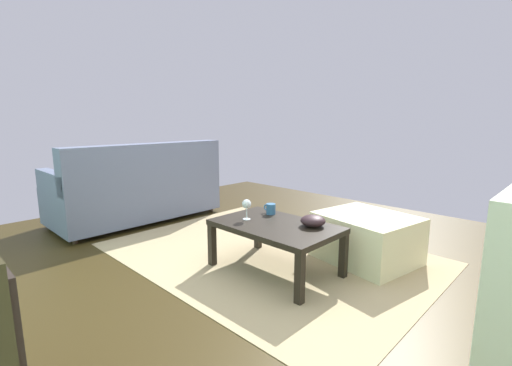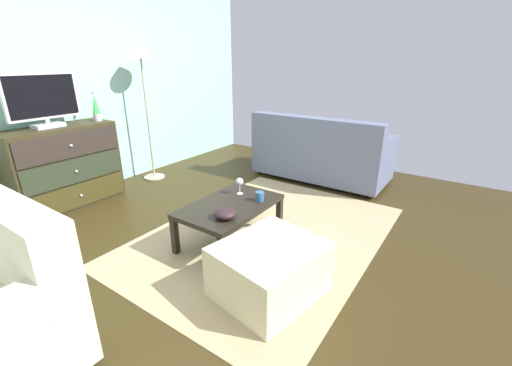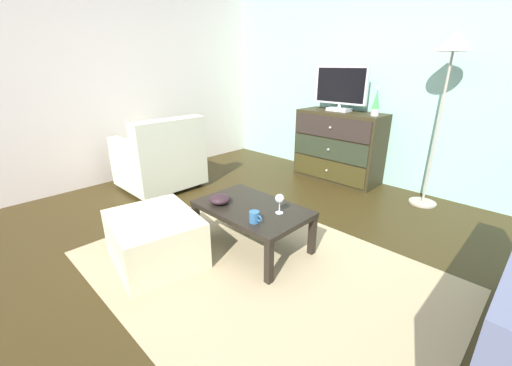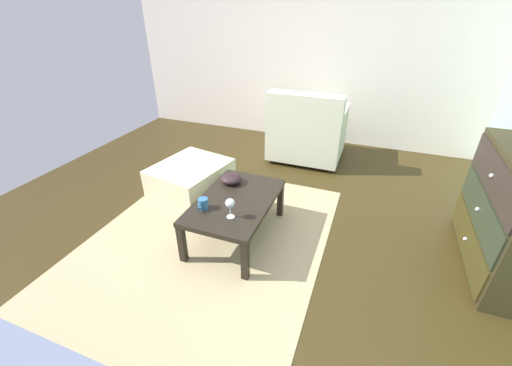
% 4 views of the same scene
% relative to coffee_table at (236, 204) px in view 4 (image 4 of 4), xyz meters
% --- Properties ---
extents(ground_plane, '(5.67, 5.11, 0.05)m').
position_rel_coffee_table_xyz_m(ground_plane, '(0.08, -0.01, -0.35)').
color(ground_plane, '#342911').
extents(wall_plain_left, '(0.12, 5.11, 2.57)m').
position_rel_coffee_table_xyz_m(wall_plain_left, '(-2.52, -0.01, 0.96)').
color(wall_plain_left, silver).
rests_on(wall_plain_left, ground_plane).
extents(area_rug, '(2.60, 1.90, 0.01)m').
position_rel_coffee_table_xyz_m(area_rug, '(0.28, -0.21, -0.32)').
color(area_rug, tan).
rests_on(area_rug, ground_plane).
extents(coffee_table, '(0.91, 0.58, 0.37)m').
position_rel_coffee_table_xyz_m(coffee_table, '(0.00, 0.00, 0.00)').
color(coffee_table, black).
rests_on(coffee_table, ground_plane).
extents(wine_glass, '(0.07, 0.07, 0.16)m').
position_rel_coffee_table_xyz_m(wine_glass, '(0.23, 0.07, 0.16)').
color(wine_glass, silver).
rests_on(wine_glass, coffee_table).
extents(mug, '(0.11, 0.08, 0.08)m').
position_rel_coffee_table_xyz_m(mug, '(0.21, -0.18, 0.09)').
color(mug, '#2F5F8C').
rests_on(mug, coffee_table).
extents(bowl_decorative, '(0.18, 0.18, 0.08)m').
position_rel_coffee_table_xyz_m(bowl_decorative, '(-0.23, -0.14, 0.09)').
color(bowl_decorative, black).
rests_on(bowl_decorative, coffee_table).
extents(armchair, '(0.80, 0.87, 0.88)m').
position_rel_coffee_table_xyz_m(armchair, '(-1.75, 0.19, 0.03)').
color(armchair, '#332319').
rests_on(armchair, ground_plane).
extents(ottoman, '(0.80, 0.72, 0.38)m').
position_rel_coffee_table_xyz_m(ottoman, '(-0.39, -0.66, -0.14)').
color(ottoman, beige).
rests_on(ottoman, ground_plane).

